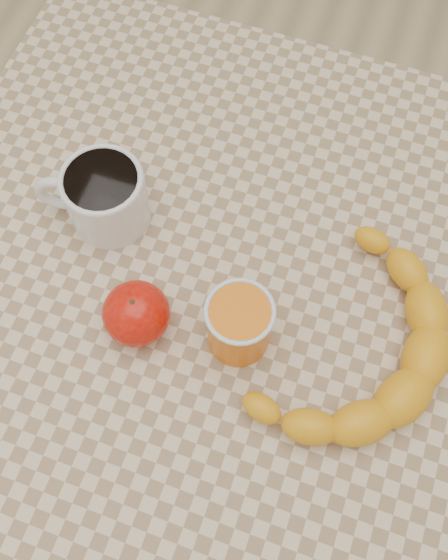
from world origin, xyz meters
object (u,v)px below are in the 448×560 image
(table, at_px, (224,313))
(apple, at_px, (136,314))
(orange_juice_glass, at_px, (239,324))
(banana, at_px, (356,347))
(coffee_mug, at_px, (103,195))

(table, bearing_deg, apple, -134.55)
(orange_juice_glass, distance_m, apple, 0.11)
(orange_juice_glass, distance_m, banana, 0.13)
(table, bearing_deg, banana, -10.29)
(apple, relative_size, banana, 0.25)
(orange_juice_glass, relative_size, apple, 0.88)
(orange_juice_glass, relative_size, banana, 0.22)
(coffee_mug, xyz_separation_m, orange_juice_glass, (0.20, -0.10, -0.00))
(apple, bearing_deg, table, 45.45)
(coffee_mug, xyz_separation_m, apple, (0.09, -0.12, -0.01))
(coffee_mug, height_order, apple, coffee_mug)
(coffee_mug, height_order, orange_juice_glass, orange_juice_glass)
(table, height_order, coffee_mug, coffee_mug)
(banana, bearing_deg, orange_juice_glass, -144.16)
(table, relative_size, coffee_mug, 5.57)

